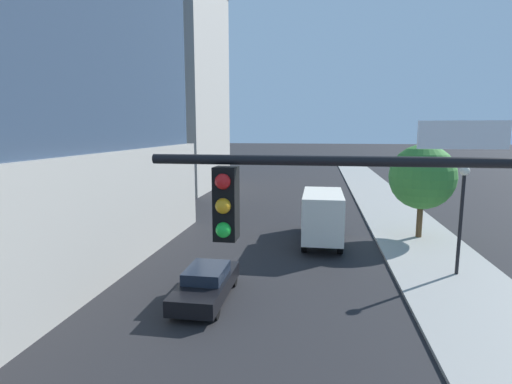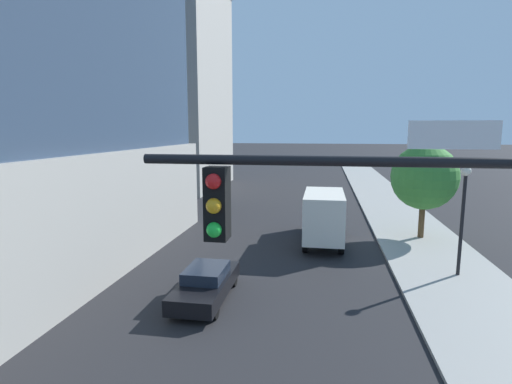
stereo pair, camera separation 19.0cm
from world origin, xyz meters
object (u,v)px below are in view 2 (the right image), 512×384
Objects in this scene: traffic_light_pole at (447,280)px; construction_building at (163,62)px; street_lamp at (463,204)px; street_tree at (424,177)px; box_truck at (324,213)px; car_black at (206,283)px.

construction_building is at bearing 116.76° from traffic_light_pole.
street_lamp is at bearing 71.23° from traffic_light_pole.
street_lamp is 6.70m from street_tree.
box_truck is at bearing 94.69° from traffic_light_pole.
construction_building reaches higher than street_lamp.
construction_building reaches higher than street_tree.
traffic_light_pole is 0.97× the size of box_truck.
car_black is at bearing 123.19° from traffic_light_pole.
construction_building is at bearing 133.30° from street_lamp.
construction_building is 4.87× the size of traffic_light_pole.
traffic_light_pole reaches higher than street_lamp.
street_tree is 0.82× the size of box_truck.
street_lamp reaches higher than box_truck.
street_lamp is (4.73, 13.92, -1.38)m from traffic_light_pole.
car_black is at bearing -158.60° from street_lamp.
street_lamp is at bearing -46.70° from construction_building.
traffic_light_pole reaches higher than car_black.
car_black is (14.26, -31.13, -14.01)m from construction_building.
box_truck reaches higher than car_black.
traffic_light_pole is 19.22m from box_truck.
construction_building is 6.60× the size of street_lamp.
construction_building is 38.50m from street_lamp.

